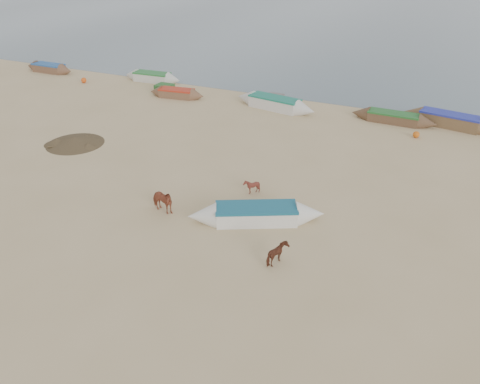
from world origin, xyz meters
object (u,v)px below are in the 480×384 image
object	(u,v)px
cow_adult	(162,201)
near_canoe	(256,214)
calf_front	(252,186)
calf_right	(278,255)

from	to	relation	value
cow_adult	near_canoe	xyz separation A→B (m)	(4.53, 1.11, -0.21)
calf_front	calf_right	world-z (taller)	calf_right
cow_adult	calf_right	world-z (taller)	cow_adult
cow_adult	calf_right	distance (m)	6.79
calf_right	near_canoe	size ratio (longest dim) A/B	0.15
calf_front	near_canoe	world-z (taller)	near_canoe
cow_adult	near_canoe	size ratio (longest dim) A/B	0.23
cow_adult	calf_front	distance (m)	4.81
cow_adult	calf_right	bearing A→B (deg)	-91.28
calf_front	near_canoe	size ratio (longest dim) A/B	0.13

